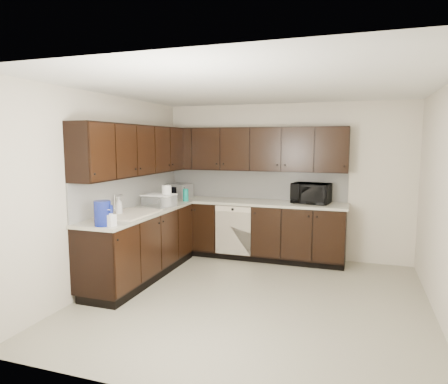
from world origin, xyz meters
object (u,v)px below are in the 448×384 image
Objects in this scene: toaster_oven at (180,191)px; microwave at (311,193)px; storage_bin at (159,200)px; blue_pitcher at (103,213)px; sink at (129,219)px.

microwave is at bearing 21.70° from toaster_oven.
blue_pitcher is at bearing -87.88° from storage_bin.
sink is at bearing -92.73° from storage_bin.
microwave is 1.30× the size of storage_bin.
microwave is 2.21m from toaster_oven.
blue_pitcher is at bearing -82.50° from sink.
toaster_oven is 1.30× the size of blue_pitcher.
toaster_oven is at bearing 92.29° from sink.
sink is at bearing 114.47° from blue_pitcher.
toaster_oven is at bearing 110.75° from blue_pitcher.
storage_bin is at bearing -146.16° from microwave.
microwave is 2.33m from storage_bin.
storage_bin is (-2.10, -1.00, -0.07)m from microwave.
storage_bin is at bearing -63.20° from toaster_oven.
blue_pitcher is at bearing -65.69° from toaster_oven.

